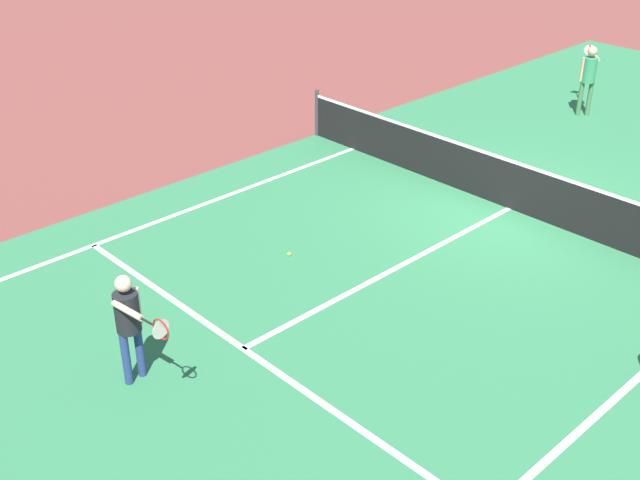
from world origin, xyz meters
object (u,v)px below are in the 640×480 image
at_px(player_near, 129,318).
at_px(player_far, 589,73).
at_px(tennis_ball_mid_court, 289,254).
at_px(net, 512,185).

xyz_separation_m(player_near, player_far, (-1.35, 13.50, 0.08)).
height_order(player_near, player_far, player_far).
distance_m(player_near, tennis_ball_mid_court, 3.92).
bearing_deg(player_near, net, 86.87).
relative_size(net, player_far, 6.27).
bearing_deg(player_near, tennis_ball_mid_court, 106.60).
relative_size(net, player_near, 6.71).
bearing_deg(tennis_ball_mid_court, player_far, 91.54).
distance_m(player_far, tennis_ball_mid_court, 9.91).
bearing_deg(player_far, player_near, -84.28).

